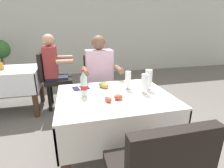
{
  "coord_description": "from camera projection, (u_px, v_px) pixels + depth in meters",
  "views": [
    {
      "loc": [
        -0.45,
        -1.33,
        1.35
      ],
      "look_at": [
        -0.06,
        0.26,
        0.81
      ],
      "focal_mm": 27.14,
      "sensor_mm": 36.0,
      "label": 1
    }
  ],
  "objects": [
    {
      "name": "back_wall",
      "position": [
        84.0,
        22.0,
        4.88
      ],
      "size": [
        11.0,
        0.12,
        2.99
      ],
      "primitive_type": "cube",
      "color": "silver",
      "rests_on": "ground"
    },
    {
      "name": "background_patron",
      "position": [
        55.0,
        68.0,
        2.85
      ],
      "size": [
        0.46,
        0.5,
        1.26
      ],
      "color": "#282D42",
      "rests_on": "ground"
    },
    {
      "name": "plate_near_camera",
      "position": [
        112.0,
        100.0,
        1.5
      ],
      "size": [
        0.25,
        0.25,
        0.06
      ],
      "color": "white",
      "rests_on": "main_dining_table"
    },
    {
      "name": "potted_plant_corner",
      "position": [
        1.0,
        56.0,
        4.12
      ],
      "size": [
        0.45,
        0.45,
        1.08
      ],
      "color": "brown",
      "rests_on": "ground"
    },
    {
      "name": "beer_glass_middle",
      "position": [
        144.0,
        84.0,
        1.67
      ],
      "size": [
        0.07,
        0.07,
        0.2
      ],
      "color": "white",
      "rests_on": "main_dining_table"
    },
    {
      "name": "napkin_cutlery_set",
      "position": [
        81.0,
        88.0,
        1.83
      ],
      "size": [
        0.19,
        0.2,
        0.01
      ],
      "color": "#231E4C",
      "rests_on": "main_dining_table"
    },
    {
      "name": "chair_far_diner_seat",
      "position": [
        100.0,
        85.0,
        2.47
      ],
      "size": [
        0.44,
        0.5,
        0.97
      ],
      "color": "black",
      "rests_on": "ground"
    },
    {
      "name": "ground_plane",
      "position": [
        123.0,
        165.0,
        1.75
      ],
      "size": [
        11.0,
        11.0,
        0.0
      ],
      "primitive_type": "plane",
      "color": "#66605B"
    },
    {
      "name": "background_dining_table",
      "position": [
        9.0,
        80.0,
        2.74
      ],
      "size": [
        0.94,
        0.74,
        0.73
      ],
      "color": "white",
      "rests_on": "ground"
    },
    {
      "name": "background_chair_right",
      "position": [
        53.0,
        77.0,
        2.89
      ],
      "size": [
        0.5,
        0.44,
        0.97
      ],
      "color": "black",
      "rests_on": "ground"
    },
    {
      "name": "seated_diner_far",
      "position": [
        100.0,
        77.0,
        2.32
      ],
      "size": [
        0.5,
        0.46,
        1.26
      ],
      "color": "#282D42",
      "rests_on": "ground"
    },
    {
      "name": "plate_far_diner",
      "position": [
        104.0,
        86.0,
        1.83
      ],
      "size": [
        0.23,
        0.23,
        0.07
      ],
      "color": "white",
      "rests_on": "main_dining_table"
    },
    {
      "name": "main_dining_table",
      "position": [
        114.0,
        110.0,
        1.71
      ],
      "size": [
        1.09,
        0.87,
        0.73
      ],
      "color": "white",
      "rests_on": "ground"
    },
    {
      "name": "beer_glass_left",
      "position": [
        128.0,
        80.0,
        1.77
      ],
      "size": [
        0.07,
        0.07,
        0.2
      ],
      "color": "white",
      "rests_on": "main_dining_table"
    },
    {
      "name": "beer_glass_right",
      "position": [
        148.0,
        80.0,
        1.76
      ],
      "size": [
        0.07,
        0.07,
        0.22
      ],
      "color": "white",
      "rests_on": "main_dining_table"
    },
    {
      "name": "cola_bottle_primary",
      "position": [
        84.0,
        85.0,
        1.59
      ],
      "size": [
        0.06,
        0.06,
        0.26
      ],
      "color": "silver",
      "rests_on": "main_dining_table"
    },
    {
      "name": "background_table_tumbler",
      "position": [
        2.0,
        66.0,
        2.62
      ],
      "size": [
        0.06,
        0.06,
        0.11
      ],
      "primitive_type": "cylinder",
      "color": "#C68928",
      "rests_on": "background_dining_table"
    }
  ]
}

